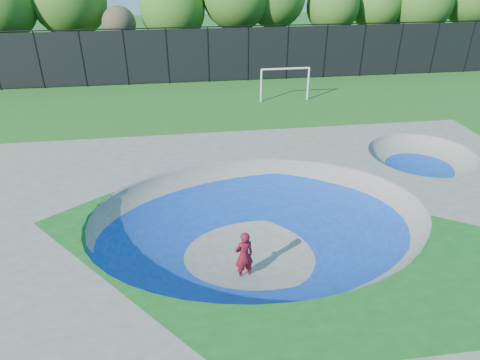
% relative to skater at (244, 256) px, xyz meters
% --- Properties ---
extents(ground, '(120.00, 120.00, 0.00)m').
position_rel_skater_xyz_m(ground, '(0.70, 1.24, -0.83)').
color(ground, '#1C5317').
rests_on(ground, ground).
extents(skate_deck, '(22.00, 14.00, 1.50)m').
position_rel_skater_xyz_m(skate_deck, '(0.70, 1.24, -0.08)').
color(skate_deck, gray).
rests_on(skate_deck, ground).
extents(skater, '(0.69, 0.54, 1.66)m').
position_rel_skater_xyz_m(skater, '(0.00, 0.00, 0.00)').
color(skater, red).
rests_on(skater, ground).
extents(skateboard, '(0.80, 0.51, 0.05)m').
position_rel_skater_xyz_m(skateboard, '(0.00, 0.00, -0.80)').
color(skateboard, black).
rests_on(skateboard, ground).
extents(soccer_goal, '(3.29, 0.12, 2.17)m').
position_rel_skater_xyz_m(soccer_goal, '(5.30, 16.98, 0.68)').
color(soccer_goal, white).
rests_on(soccer_goal, ground).
extents(fence, '(48.09, 0.09, 4.04)m').
position_rel_skater_xyz_m(fence, '(0.70, 22.24, 1.27)').
color(fence, black).
rests_on(fence, ground).
extents(treeline, '(52.99, 6.81, 8.39)m').
position_rel_skater_xyz_m(treeline, '(0.34, 27.33, 4.19)').
color(treeline, '#412C20').
rests_on(treeline, ground).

